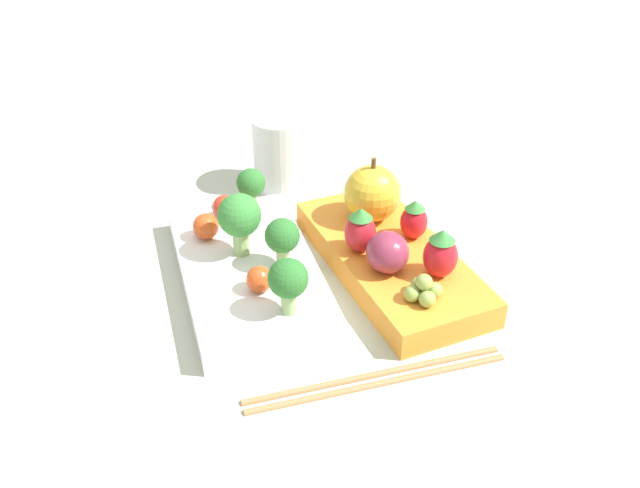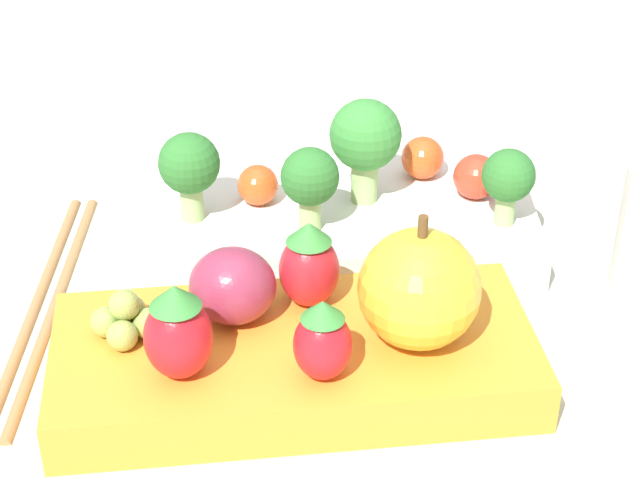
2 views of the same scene
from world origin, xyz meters
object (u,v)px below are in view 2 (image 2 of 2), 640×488
bento_box_fruit (294,360)px  grape_cluster (126,319)px  broccoli_floret_0 (365,139)px  broccoli_floret_3 (189,167)px  strawberry_1 (178,332)px  broccoli_floret_1 (310,180)px  strawberry_2 (309,265)px  broccoli_floret_2 (508,178)px  cherry_tomato_0 (258,185)px  cherry_tomato_2 (423,158)px  bento_box_savoury (341,219)px  plum (233,286)px  apple (419,289)px  cherry_tomato_1 (476,177)px  strawberry_0 (324,340)px  chopsticks_pair (45,301)px

bento_box_fruit → grape_cluster: bearing=-178.7°
broccoli_floret_0 → broccoli_floret_3: size_ratio=1.19×
broccoli_floret_3 → strawberry_1: broccoli_floret_3 is taller
broccoli_floret_1 → strawberry_2: (0.00, -0.07, -0.01)m
broccoli_floret_2 → strawberry_2: strawberry_2 is taller
broccoli_floret_3 → cherry_tomato_0: broccoli_floret_3 is taller
broccoli_floret_2 → strawberry_2: (-0.10, -0.08, -0.00)m
broccoli_floret_1 → cherry_tomato_2: (0.06, 0.06, -0.02)m
bento_box_savoury → broccoli_floret_3: 0.09m
broccoli_floret_0 → strawberry_1: 0.18m
bento_box_fruit → plum: size_ratio=5.80×
broccoli_floret_0 → apple: bearing=-78.8°
strawberry_2 → cherry_tomato_2: bearing=66.7°
cherry_tomato_2 → strawberry_2: 0.15m
bento_box_fruit → broccoli_floret_1: bearing=89.2°
apple → grape_cluster: size_ratio=1.93×
broccoli_floret_1 → cherry_tomato_1: size_ratio=1.85×
broccoli_floret_0 → strawberry_2: 0.11m
cherry_tomato_1 → strawberry_1: strawberry_1 is taller
plum → apple: bearing=-7.8°
broccoli_floret_3 → strawberry_0: size_ratio=1.28×
broccoli_floret_0 → cherry_tomato_0: size_ratio=2.63×
broccoli_floret_3 → strawberry_0: (0.08, -0.13, -0.01)m
bento_box_savoury → cherry_tomato_0: bearing=-175.1°
apple → grape_cluster: apple is taller
grape_cluster → broccoli_floret_2: bearing=32.1°
strawberry_1 → strawberry_2: (0.05, 0.06, -0.00)m
broccoli_floret_1 → plum: (-0.03, -0.09, -0.01)m
bento_box_savoury → cherry_tomato_1: cherry_tomato_1 is taller
broccoli_floret_0 → strawberry_2: broccoli_floret_0 is taller
bento_box_savoury → strawberry_1: bearing=-112.2°
broccoli_floret_2 → chopsticks_pair: 0.25m
strawberry_0 → strawberry_1: (-0.06, -0.00, 0.00)m
bento_box_savoury → chopsticks_pair: size_ratio=1.08×
broccoli_floret_2 → plum: size_ratio=1.08×
cherry_tomato_1 → chopsticks_pair: bearing=-159.1°
bento_box_fruit → broccoli_floret_0: size_ratio=3.91×
chopsticks_pair → broccoli_floret_3: bearing=37.7°
grape_cluster → cherry_tomato_2: bearing=49.8°
strawberry_0 → broccoli_floret_1: bearing=96.1°
bento_box_fruit → grape_cluster: size_ratio=6.97×
broccoli_floret_3 → strawberry_1: bearing=-83.4°
strawberry_2 → chopsticks_pair: strawberry_2 is taller
strawberry_1 → chopsticks_pair: size_ratio=0.22×
cherry_tomato_1 → plum: bearing=-133.8°
broccoli_floret_3 → cherry_tomato_1: bearing=11.6°
strawberry_1 → strawberry_2: strawberry_1 is taller
cherry_tomato_2 → apple: size_ratio=0.38×
cherry_tomato_2 → chopsticks_pair: size_ratio=0.12×
bento_box_fruit → strawberry_1: size_ratio=5.09×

